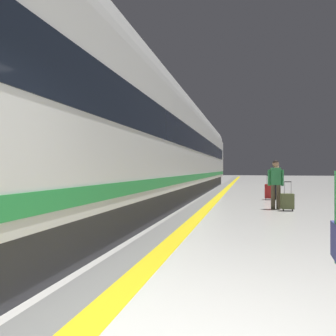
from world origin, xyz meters
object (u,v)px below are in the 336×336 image
(passenger_mid, at_px, (276,181))
(suitcase_mid, at_px, (287,201))
(suitcase_near, at_px, (269,191))
(high_speed_train, at_px, (143,136))
(passenger_near, at_px, (277,178))

(passenger_mid, relative_size, suitcase_mid, 1.73)
(passenger_mid, xyz_separation_m, suitcase_mid, (0.32, -0.32, -0.64))
(suitcase_near, distance_m, suitcase_mid, 3.44)
(high_speed_train, relative_size, passenger_near, 22.32)
(passenger_near, relative_size, passenger_mid, 0.96)
(suitcase_mid, bearing_deg, high_speed_train, -175.73)
(suitcase_near, relative_size, passenger_mid, 0.65)
(passenger_near, relative_size, suitcase_mid, 1.66)
(high_speed_train, relative_size, suitcase_mid, 37.01)
(high_speed_train, height_order, passenger_near, high_speed_train)
(passenger_near, xyz_separation_m, suitcase_near, (-0.32, -0.21, -0.56))
(passenger_near, height_order, suitcase_near, passenger_near)
(passenger_near, distance_m, suitcase_near, 0.68)
(high_speed_train, distance_m, suitcase_mid, 5.25)
(suitcase_near, relative_size, suitcase_mid, 1.13)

